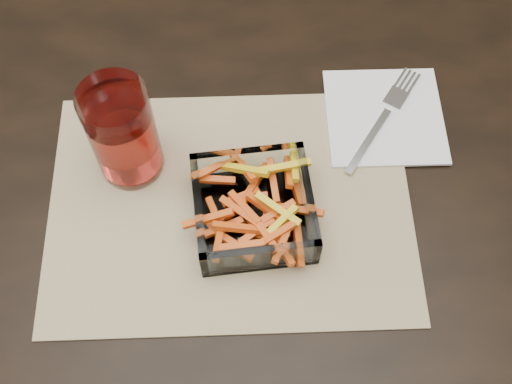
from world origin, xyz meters
TOP-DOWN VIEW (x-y plane):
  - dining_table at (0.00, 0.00)m, footprint 1.60×0.90m
  - placemat at (-0.04, 0.06)m, footprint 0.45×0.33m
  - glass_bowl at (-0.01, 0.04)m, footprint 0.15×0.15m
  - tumbler at (-0.16, 0.13)m, footprint 0.08×0.08m
  - napkin at (0.17, 0.19)m, footprint 0.16×0.16m
  - fork at (0.17, 0.18)m, footprint 0.12×0.17m

SIDE VIEW (x-z plane):
  - dining_table at x=0.00m, z-range 0.29..1.04m
  - placemat at x=-0.04m, z-range 0.75..0.75m
  - napkin at x=0.17m, z-range 0.75..0.76m
  - fork at x=0.17m, z-range 0.76..0.76m
  - glass_bowl at x=-0.01m, z-range 0.75..0.80m
  - tumbler at x=-0.16m, z-range 0.75..0.89m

